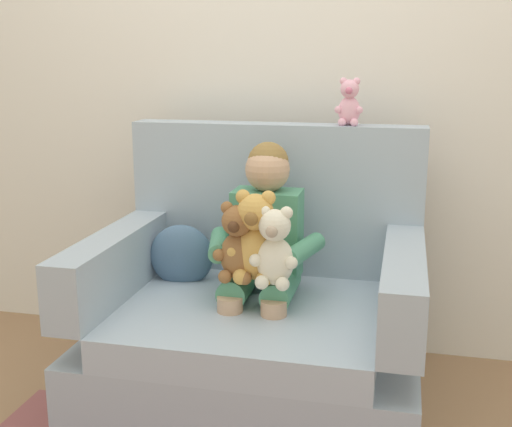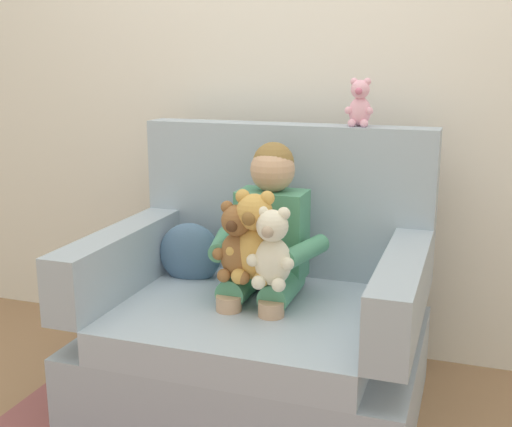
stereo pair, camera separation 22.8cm
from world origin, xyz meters
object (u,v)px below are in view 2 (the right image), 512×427
throw_pillow (190,254)px  plush_brown (237,244)px  plush_cream (272,250)px  armchair (260,322)px  plush_honey (255,239)px  plush_pink_on_backrest (360,104)px  seated_child (267,242)px

throw_pillow → plush_brown: bearing=-40.1°
plush_brown → plush_cream: bearing=-8.3°
armchair → plush_brown: armchair is taller
plush_honey → throw_pillow: size_ratio=1.28×
plush_pink_on_backrest → throw_pillow: bearing=-151.6°
plush_cream → plush_pink_on_backrest: size_ratio=1.52×
plush_brown → throw_pillow: bearing=143.8°
armchair → plush_honey: armchair is taller
plush_brown → plush_pink_on_backrest: 0.75m
seated_child → throw_pillow: bearing=163.0°
plush_cream → plush_brown: size_ratio=1.00×
seated_child → plush_pink_on_backrest: bearing=46.6°
plush_brown → plush_pink_on_backrest: (0.34, 0.47, 0.47)m
plush_cream → plush_pink_on_backrest: (0.20, 0.50, 0.47)m
armchair → plush_brown: bearing=-107.3°
seated_child → plush_cream: size_ratio=2.87×
armchair → plush_cream: (0.10, -0.17, 0.35)m
plush_honey → plush_pink_on_backrest: plush_pink_on_backrest is taller
armchair → plush_pink_on_backrest: 0.93m
plush_brown → plush_pink_on_backrest: bearing=58.4°
plush_cream → plush_brown: same height
armchair → plush_brown: size_ratio=4.22×
armchair → plush_cream: armchair is taller
plush_honey → throw_pillow: (-0.37, 0.25, -0.16)m
plush_cream → plush_honey: bearing=165.4°
seated_child → plush_pink_on_backrest: 0.65m
plush_cream → seated_child: bearing=124.0°
plush_brown → plush_honey: bearing=9.7°
armchair → plush_brown: 0.38m
armchair → plush_pink_on_backrest: size_ratio=6.43×
seated_child → throw_pillow: (-0.36, 0.10, -0.11)m
plush_honey → plush_pink_on_backrest: (0.27, 0.47, 0.45)m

